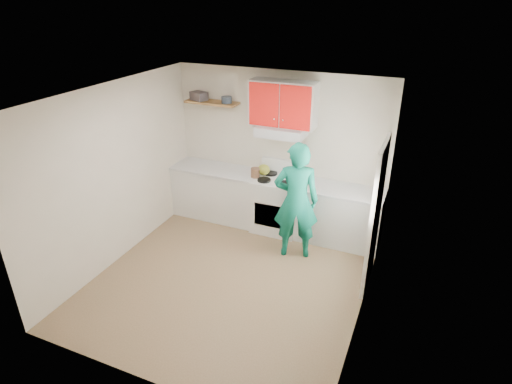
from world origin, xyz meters
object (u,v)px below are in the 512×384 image
at_px(stove, 277,204).
at_px(crock, 255,173).
at_px(person, 296,201).
at_px(tin, 227,100).
at_px(kettle, 264,170).

bearing_deg(stove, crock, -170.13).
xyz_separation_m(crock, person, (0.89, -0.55, -0.08)).
xyz_separation_m(stove, crock, (-0.37, -0.06, 0.53)).
bearing_deg(person, tin, -45.94).
bearing_deg(tin, stove, -9.52).
relative_size(tin, kettle, 0.83).
relative_size(stove, kettle, 4.44).
height_order(stove, tin, tin).
distance_m(tin, crock, 1.28).
bearing_deg(crock, kettle, 59.88).
xyz_separation_m(tin, crock, (0.60, -0.23, -1.10)).
relative_size(tin, crock, 0.99).
bearing_deg(crock, tin, 159.20).
bearing_deg(crock, person, -31.89).
bearing_deg(tin, kettle, -6.35).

